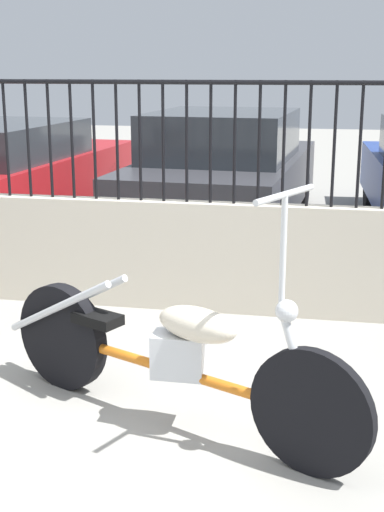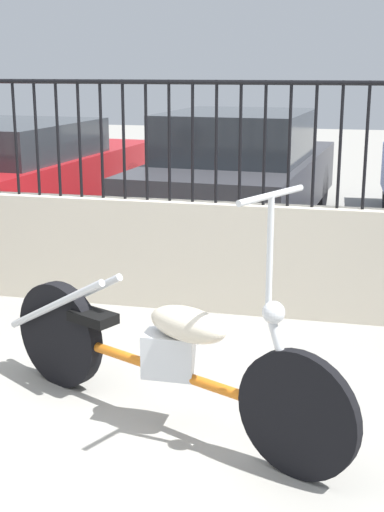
# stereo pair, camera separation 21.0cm
# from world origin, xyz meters

# --- Properties ---
(ground_plane) EXTENTS (40.00, 40.00, 0.00)m
(ground_plane) POSITION_xyz_m (0.00, 0.00, 0.00)
(ground_plane) COLOR gray
(low_wall) EXTENTS (8.96, 0.18, 0.88)m
(low_wall) POSITION_xyz_m (0.00, 2.31, 0.44)
(low_wall) COLOR beige
(low_wall) RESTS_ON ground_plane
(fence_railing) EXTENTS (8.96, 0.04, 0.94)m
(fence_railing) POSITION_xyz_m (-0.00, 2.31, 1.49)
(fence_railing) COLOR black
(fence_railing) RESTS_ON low_wall
(motorcycle_orange) EXTENTS (2.20, 1.11, 1.38)m
(motorcycle_orange) POSITION_xyz_m (0.29, 0.41, 0.41)
(motorcycle_orange) COLOR black
(motorcycle_orange) RESTS_ON ground_plane
(car_red) EXTENTS (2.14, 4.67, 1.28)m
(car_red) POSITION_xyz_m (-2.71, 4.84, 0.66)
(car_red) COLOR black
(car_red) RESTS_ON ground_plane
(car_dark_grey) EXTENTS (2.01, 4.29, 1.41)m
(car_dark_grey) POSITION_xyz_m (-0.04, 5.35, 0.70)
(car_dark_grey) COLOR black
(car_dark_grey) RESTS_ON ground_plane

